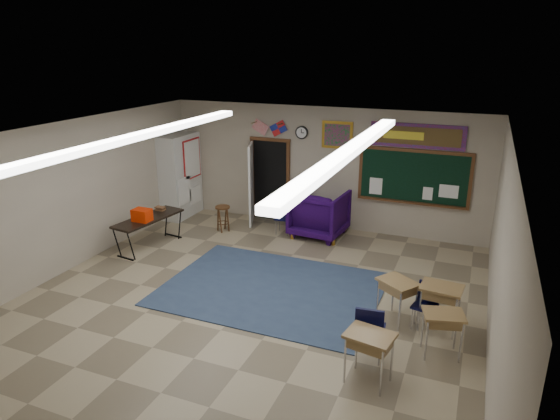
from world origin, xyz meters
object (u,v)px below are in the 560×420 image
at_px(wingback_armchair, 319,213).
at_px(student_desk_front_left, 397,299).
at_px(folding_table, 149,231).
at_px(student_desk_front_right, 440,306).
at_px(wooden_stool, 223,218).

distance_m(wingback_armchair, student_desk_front_left, 4.07).
distance_m(wingback_armchair, folding_table, 3.97).
relative_size(student_desk_front_left, student_desk_front_right, 0.99).
bearing_deg(folding_table, student_desk_front_right, -1.61).
distance_m(wingback_armchair, student_desk_front_right, 4.51).
xyz_separation_m(student_desk_front_right, folding_table, (-6.41, 1.11, -0.04)).
bearing_deg(folding_table, wingback_armchair, 41.46).
distance_m(student_desk_front_right, folding_table, 6.51).
relative_size(folding_table, wooden_stool, 2.81).
xyz_separation_m(wingback_armchair, wooden_stool, (-2.28, -0.63, -0.23)).
distance_m(folding_table, wooden_stool, 1.87).
bearing_deg(student_desk_front_left, wingback_armchair, 161.14).
height_order(student_desk_front_left, wooden_stool, student_desk_front_left).
height_order(wingback_armchair, wooden_stool, wingback_armchair).
relative_size(wingback_armchair, student_desk_front_left, 1.60).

